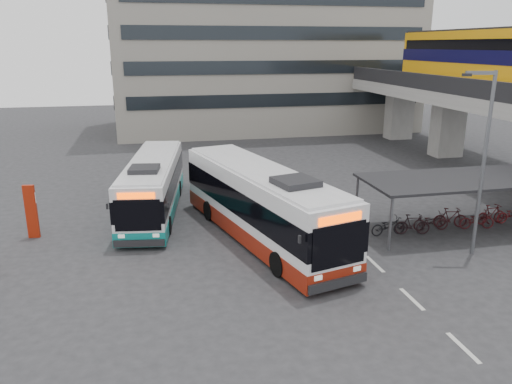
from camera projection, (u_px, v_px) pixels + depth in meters
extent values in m
plane|color=#28282B|center=(317.00, 270.00, 19.84)|extent=(120.00, 120.00, 0.00)
cube|color=gray|center=(448.00, 127.00, 39.51)|extent=(2.20, 1.60, 4.60)
cube|color=gray|center=(399.00, 114.00, 47.01)|extent=(2.20, 1.60, 4.60)
cube|color=gray|center=(504.00, 100.00, 33.11)|extent=(8.00, 32.00, 0.90)
cube|color=black|center=(455.00, 86.00, 32.06)|extent=(0.35, 32.00, 1.10)
cube|color=orange|center=(496.00, 60.00, 33.65)|extent=(2.90, 20.00, 3.90)
cube|color=#0B0932|center=(496.00, 57.00, 33.59)|extent=(2.98, 20.02, 0.90)
cube|color=black|center=(498.00, 45.00, 33.36)|extent=(2.96, 19.20, 0.70)
cube|color=black|center=(500.00, 30.00, 33.09)|extent=(2.70, 19.60, 0.25)
cylinder|color=#595B60|center=(357.00, 200.00, 24.75)|extent=(0.12, 0.12, 2.40)
cylinder|color=#595B60|center=(390.00, 224.00, 21.38)|extent=(0.12, 0.12, 2.40)
cube|color=black|center=(468.00, 179.00, 23.68)|extent=(10.00, 4.00, 0.12)
imported|color=black|center=(387.00, 225.00, 23.44)|extent=(1.71, 0.60, 0.90)
imported|color=black|center=(409.00, 222.00, 23.66)|extent=(1.66, 0.47, 1.00)
imported|color=black|center=(431.00, 222.00, 23.91)|extent=(1.71, 0.60, 0.90)
imported|color=black|center=(453.00, 219.00, 24.12)|extent=(1.66, 0.47, 1.00)
imported|color=#350C0F|center=(473.00, 218.00, 24.37)|extent=(1.71, 0.60, 0.90)
imported|color=#3F0C0F|center=(494.00, 216.00, 24.59)|extent=(1.66, 0.47, 1.00)
cube|color=gray|center=(262.00, 5.00, 51.24)|extent=(30.00, 15.00, 25.00)
cube|color=beige|center=(463.00, 348.00, 14.73)|extent=(0.15, 1.60, 0.01)
cube|color=beige|center=(412.00, 299.00, 17.54)|extent=(0.15, 1.60, 0.01)
cube|color=beige|center=(375.00, 264.00, 20.35)|extent=(0.15, 1.60, 0.01)
cube|color=white|center=(261.00, 200.00, 22.58)|extent=(5.46, 12.24, 2.75)
cube|color=maroon|center=(260.00, 227.00, 22.95)|extent=(5.51, 12.29, 0.75)
cube|color=black|center=(261.00, 198.00, 22.55)|extent=(5.52, 12.27, 1.15)
cube|color=#F84300|center=(340.00, 219.00, 17.16)|extent=(1.75, 0.52, 0.30)
cube|color=black|center=(296.00, 182.00, 19.57)|extent=(1.88, 1.93, 0.28)
cylinder|color=black|center=(279.00, 264.00, 19.16)|extent=(0.54, 1.04, 1.00)
cylinder|color=black|center=(252.00, 204.00, 26.35)|extent=(0.54, 1.04, 1.00)
cube|color=white|center=(153.00, 183.00, 26.25)|extent=(3.72, 10.73, 2.41)
cube|color=#0D7973|center=(154.00, 203.00, 26.57)|extent=(3.77, 10.77, 0.66)
cube|color=black|center=(153.00, 181.00, 26.22)|extent=(3.79, 10.75, 1.01)
cube|color=#F84300|center=(136.00, 196.00, 20.97)|extent=(1.56, 0.30, 0.26)
cube|color=black|center=(144.00, 169.00, 23.34)|extent=(1.53, 1.58, 0.25)
cylinder|color=black|center=(123.00, 226.00, 23.29)|extent=(0.39, 0.90, 0.88)
cylinder|color=black|center=(178.00, 188.00, 29.46)|extent=(0.39, 0.90, 0.88)
imported|color=black|center=(292.00, 225.00, 22.02)|extent=(0.81, 0.83, 1.92)
cylinder|color=#595B60|center=(483.00, 167.00, 20.31)|extent=(0.15, 0.15, 7.65)
cube|color=#595B60|center=(481.00, 73.00, 19.26)|extent=(1.15, 0.40, 0.14)
cube|color=black|center=(467.00, 75.00, 19.29)|extent=(0.37, 0.24, 0.11)
cube|color=#9A1E09|center=(31.00, 212.00, 22.81)|extent=(0.52, 0.22, 2.52)
cube|color=white|center=(30.00, 198.00, 22.63)|extent=(0.55, 0.11, 0.50)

